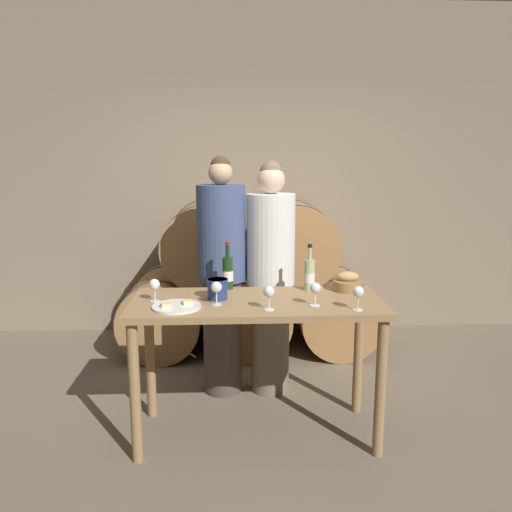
{
  "coord_description": "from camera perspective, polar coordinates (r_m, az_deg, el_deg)",
  "views": [
    {
      "loc": [
        -0.13,
        -2.93,
        1.74
      ],
      "look_at": [
        0.0,
        0.13,
        1.14
      ],
      "focal_mm": 35.0,
      "sensor_mm": 36.0,
      "label": 1
    }
  ],
  "objects": [
    {
      "name": "wine_bottle_white",
      "position": [
        3.27,
        6.11,
        -2.1
      ],
      "size": [
        0.07,
        0.07,
        0.31
      ],
      "color": "#ADBC7F",
      "rests_on": "tasting_table"
    },
    {
      "name": "wine_glass_far_left",
      "position": [
        3.06,
        -11.52,
        -3.28
      ],
      "size": [
        0.07,
        0.07,
        0.14
      ],
      "color": "white",
      "rests_on": "tasting_table"
    },
    {
      "name": "wine_glass_right",
      "position": [
        2.93,
        6.8,
        -3.77
      ],
      "size": [
        0.07,
        0.07,
        0.14
      ],
      "color": "white",
      "rests_on": "tasting_table"
    },
    {
      "name": "cheese_plate",
      "position": [
        2.94,
        -9.06,
        -5.7
      ],
      "size": [
        0.28,
        0.28,
        0.04
      ],
      "color": "white",
      "rests_on": "tasting_table"
    },
    {
      "name": "tasting_table",
      "position": [
        3.09,
        0.1,
        -7.5
      ],
      "size": [
        1.54,
        0.65,
        0.89
      ],
      "color": "#99754C",
      "rests_on": "ground_plane"
    },
    {
      "name": "stone_wall_back",
      "position": [
        5.04,
        -0.98,
        9.51
      ],
      "size": [
        10.0,
        0.12,
        3.2
      ],
      "color": "gray",
      "rests_on": "ground_plane"
    },
    {
      "name": "wine_bottle_red",
      "position": [
        3.3,
        -3.25,
        -1.89
      ],
      "size": [
        0.07,
        0.07,
        0.31
      ],
      "color": "#193819",
      "rests_on": "tasting_table"
    },
    {
      "name": "wine_glass_left",
      "position": [
        2.95,
        -4.55,
        -3.67
      ],
      "size": [
        0.07,
        0.07,
        0.14
      ],
      "color": "white",
      "rests_on": "tasting_table"
    },
    {
      "name": "wine_glass_far_right",
      "position": [
        2.89,
        11.61,
        -4.14
      ],
      "size": [
        0.07,
        0.07,
        0.14
      ],
      "color": "white",
      "rests_on": "tasting_table"
    },
    {
      "name": "person_left",
      "position": [
        3.66,
        -3.93,
        -2.32
      ],
      "size": [
        0.35,
        0.35,
        1.76
      ],
      "color": "#4C4238",
      "rests_on": "ground_plane"
    },
    {
      "name": "person_right",
      "position": [
        3.67,
        1.67,
        -2.5
      ],
      "size": [
        0.35,
        0.35,
        1.73
      ],
      "color": "#756651",
      "rests_on": "ground_plane"
    },
    {
      "name": "wine_glass_center",
      "position": [
        2.84,
        1.5,
        -4.22
      ],
      "size": [
        0.07,
        0.07,
        0.14
      ],
      "color": "white",
      "rests_on": "tasting_table"
    },
    {
      "name": "blue_crock",
      "position": [
        3.07,
        -4.42,
        -3.68
      ],
      "size": [
        0.13,
        0.13,
        0.13
      ],
      "color": "navy",
      "rests_on": "tasting_table"
    },
    {
      "name": "bread_basket",
      "position": [
        3.31,
        10.43,
        -3.09
      ],
      "size": [
        0.19,
        0.19,
        0.13
      ],
      "color": "olive",
      "rests_on": "tasting_table"
    },
    {
      "name": "barrel_stack",
      "position": [
        4.6,
        -0.75,
        -3.12
      ],
      "size": [
        2.3,
        0.92,
        1.36
      ],
      "color": "#9E7042",
      "rests_on": "ground_plane"
    },
    {
      "name": "ground_plane",
      "position": [
        3.41,
        0.1,
        -19.62
      ],
      "size": [
        10.0,
        10.0,
        0.0
      ],
      "primitive_type": "plane",
      "color": "#726654"
    }
  ]
}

